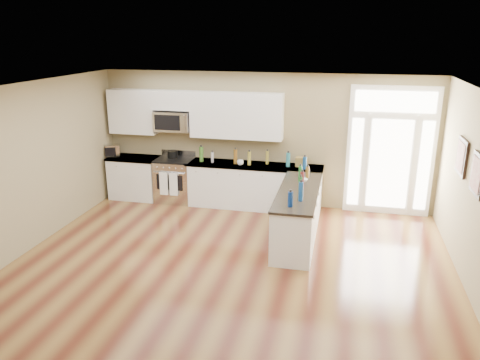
# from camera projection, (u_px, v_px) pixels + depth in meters

# --- Properties ---
(ground) EXTENTS (8.00, 8.00, 0.00)m
(ground) POSITION_uv_depth(u_px,v_px,m) (213.00, 299.00, 6.56)
(ground) COLOR #4F2216
(room_shell) EXTENTS (8.00, 8.00, 8.00)m
(room_shell) POSITION_uv_depth(u_px,v_px,m) (211.00, 183.00, 6.04)
(room_shell) COLOR #8C7E58
(room_shell) RESTS_ON ground
(back_cabinet_left) EXTENTS (1.10, 0.66, 0.94)m
(back_cabinet_left) POSITION_uv_depth(u_px,v_px,m) (135.00, 179.00, 10.47)
(back_cabinet_left) COLOR white
(back_cabinet_left) RESTS_ON ground
(back_cabinet_right) EXTENTS (2.85, 0.66, 0.94)m
(back_cabinet_right) POSITION_uv_depth(u_px,v_px,m) (254.00, 187.00, 9.89)
(back_cabinet_right) COLOR white
(back_cabinet_right) RESTS_ON ground
(peninsula_cabinet) EXTENTS (0.69, 2.32, 0.94)m
(peninsula_cabinet) POSITION_uv_depth(u_px,v_px,m) (298.00, 217.00, 8.31)
(peninsula_cabinet) COLOR white
(peninsula_cabinet) RESTS_ON ground
(upper_cabinet_left) EXTENTS (1.04, 0.33, 0.95)m
(upper_cabinet_left) POSITION_uv_depth(u_px,v_px,m) (133.00, 112.00, 10.16)
(upper_cabinet_left) COLOR white
(upper_cabinet_left) RESTS_ON room_shell
(upper_cabinet_right) EXTENTS (1.94, 0.33, 0.95)m
(upper_cabinet_right) POSITION_uv_depth(u_px,v_px,m) (236.00, 116.00, 9.66)
(upper_cabinet_right) COLOR white
(upper_cabinet_right) RESTS_ON room_shell
(upper_cabinet_short) EXTENTS (0.82, 0.33, 0.40)m
(upper_cabinet_short) POSITION_uv_depth(u_px,v_px,m) (173.00, 100.00, 9.87)
(upper_cabinet_short) COLOR white
(upper_cabinet_short) RESTS_ON room_shell
(microwave) EXTENTS (0.78, 0.41, 0.42)m
(microwave) POSITION_uv_depth(u_px,v_px,m) (173.00, 121.00, 9.97)
(microwave) COLOR silver
(microwave) RESTS_ON room_shell
(entry_door) EXTENTS (1.70, 0.10, 2.60)m
(entry_door) POSITION_uv_depth(u_px,v_px,m) (390.00, 152.00, 9.29)
(entry_door) COLOR white
(entry_door) RESTS_ON ground
(wall_art_near) EXTENTS (0.05, 0.58, 0.58)m
(wall_art_near) POSITION_uv_depth(u_px,v_px,m) (462.00, 157.00, 7.35)
(wall_art_near) COLOR black
(wall_art_near) RESTS_ON room_shell
(wall_art_far) EXTENTS (0.05, 0.58, 0.58)m
(wall_art_far) POSITION_uv_depth(u_px,v_px,m) (478.00, 175.00, 6.42)
(wall_art_far) COLOR black
(wall_art_far) RESTS_ON room_shell
(kitchen_range) EXTENTS (0.79, 0.70, 1.08)m
(kitchen_range) POSITION_uv_depth(u_px,v_px,m) (175.00, 180.00, 10.25)
(kitchen_range) COLOR silver
(kitchen_range) RESTS_ON ground
(stockpot) EXTENTS (0.27, 0.27, 0.17)m
(stockpot) POSITION_uv_depth(u_px,v_px,m) (173.00, 154.00, 10.20)
(stockpot) COLOR black
(stockpot) RESTS_ON kitchen_range
(toaster_oven) EXTENTS (0.37, 0.33, 0.26)m
(toaster_oven) POSITION_uv_depth(u_px,v_px,m) (113.00, 150.00, 10.37)
(toaster_oven) COLOR silver
(toaster_oven) RESTS_ON back_cabinet_left
(cardboard_box) EXTENTS (0.24, 0.17, 0.19)m
(cardboard_box) POSITION_uv_depth(u_px,v_px,m) (302.00, 162.00, 9.58)
(cardboard_box) COLOR brown
(cardboard_box) RESTS_ON back_cabinet_right
(bowl_left) EXTENTS (0.20, 0.20, 0.05)m
(bowl_left) POSITION_uv_depth(u_px,v_px,m) (116.00, 154.00, 10.51)
(bowl_left) COLOR white
(bowl_left) RESTS_ON back_cabinet_left
(bowl_peninsula) EXTENTS (0.17, 0.17, 0.05)m
(bowl_peninsula) POSITION_uv_depth(u_px,v_px,m) (303.00, 180.00, 8.63)
(bowl_peninsula) COLOR white
(bowl_peninsula) RESTS_ON peninsula_cabinet
(cup_counter) EXTENTS (0.17, 0.17, 0.10)m
(cup_counter) POSITION_uv_depth(u_px,v_px,m) (240.00, 163.00, 9.68)
(cup_counter) COLOR white
(cup_counter) RESTS_ON back_cabinet_right
(counter_bottles) EXTENTS (2.39, 2.46, 0.32)m
(counter_bottles) POSITION_uv_depth(u_px,v_px,m) (270.00, 168.00, 8.96)
(counter_bottles) COLOR #19591E
(counter_bottles) RESTS_ON back_cabinet_right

